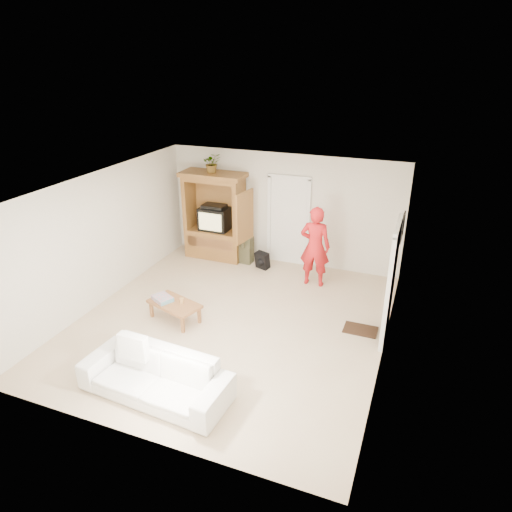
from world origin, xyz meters
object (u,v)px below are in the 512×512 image
Objects in this scene: man at (315,247)px; sofa at (155,376)px; coffee_table at (174,305)px; armoire at (216,221)px.

sofa is at bearing 71.09° from man.
sofa is at bearing -49.63° from coffee_table.
sofa reaches higher than coffee_table.
man is at bearing 66.87° from coffee_table.
armoire is 1.90× the size of coffee_table.
man is 4.49m from sofa.
man is 0.79× the size of sofa.
man is 1.59× the size of coffee_table.
coffee_table is at bearing -79.37° from armoire.
coffee_table is (0.56, -2.96, -0.59)m from armoire.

